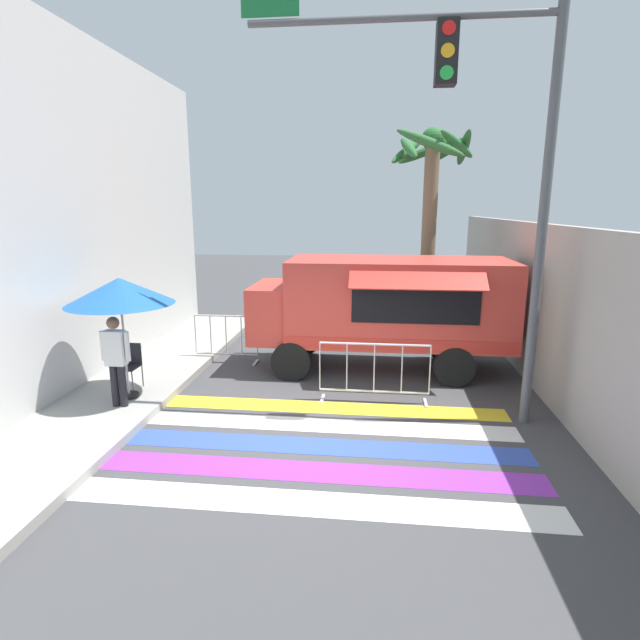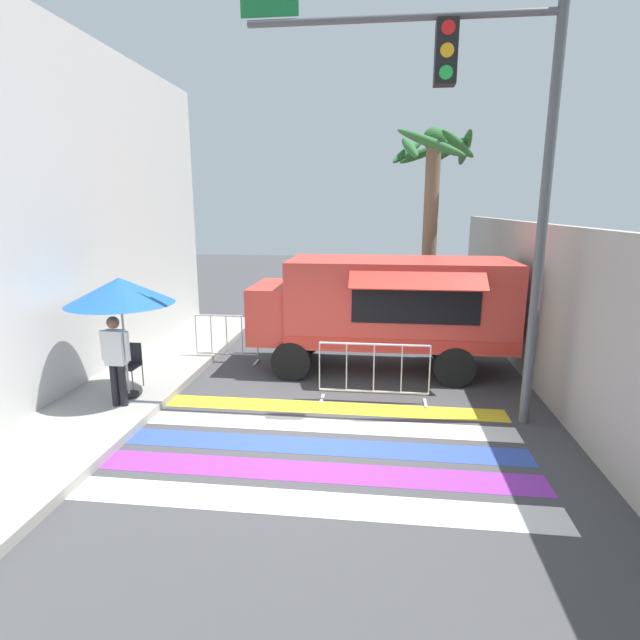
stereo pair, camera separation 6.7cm
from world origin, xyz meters
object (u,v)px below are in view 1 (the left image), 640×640
at_px(patio_umbrella, 120,292).
at_px(barricade_side, 226,340).
at_px(traffic_signal_pole, 489,140).
at_px(folding_chair, 128,362).
at_px(palm_tree, 431,194).
at_px(barricade_front, 374,373).
at_px(vendor_person, 116,356).
at_px(food_truck, 379,304).

distance_m(patio_umbrella, barricade_side, 3.30).
bearing_deg(barricade_side, traffic_signal_pole, -27.53).
bearing_deg(patio_umbrella, folding_chair, 113.89).
distance_m(barricade_side, palm_tree, 6.61).
xyz_separation_m(folding_chair, barricade_side, (1.26, 2.24, -0.12)).
distance_m(barricade_front, palm_tree, 6.19).
distance_m(patio_umbrella, folding_chair, 1.54).
xyz_separation_m(traffic_signal_pole, vendor_person, (-6.13, -0.45, -3.53)).
bearing_deg(food_truck, vendor_person, -146.18).
relative_size(traffic_signal_pole, palm_tree, 1.20).
relative_size(barricade_front, barricade_side, 1.37).
distance_m(food_truck, patio_umbrella, 5.32).
relative_size(patio_umbrella, folding_chair, 2.55).
bearing_deg(traffic_signal_pole, folding_chair, 176.14).
relative_size(folding_chair, barricade_front, 0.42).
bearing_deg(barricade_side, food_truck, -1.33).
relative_size(patio_umbrella, barricade_front, 1.08).
bearing_deg(palm_tree, folding_chair, -139.79).
xyz_separation_m(patio_umbrella, vendor_person, (0.05, -0.42, -1.07)).
relative_size(vendor_person, palm_tree, 0.29).
xyz_separation_m(folding_chair, palm_tree, (6.13, 5.18, 3.24)).
bearing_deg(barricade_front, barricade_side, 149.15).
height_order(food_truck, folding_chair, food_truck).
height_order(traffic_signal_pole, palm_tree, traffic_signal_pole).
bearing_deg(folding_chair, traffic_signal_pole, -17.64).
distance_m(traffic_signal_pole, folding_chair, 7.50).
bearing_deg(vendor_person, barricade_front, 4.74).
bearing_deg(folding_chair, palm_tree, 26.43).
distance_m(food_truck, barricade_side, 3.66).
bearing_deg(barricade_side, patio_umbrella, -111.35).
bearing_deg(food_truck, folding_chair, -155.78).
xyz_separation_m(patio_umbrella, folding_chair, (-0.21, 0.46, -1.46)).
bearing_deg(vendor_person, patio_umbrella, 88.58).
distance_m(folding_chair, barricade_side, 2.57).
xyz_separation_m(barricade_front, palm_tree, (1.40, 5.01, 3.35)).
xyz_separation_m(barricade_side, palm_tree, (4.87, 2.94, 3.37)).
height_order(traffic_signal_pole, barricade_side, traffic_signal_pole).
distance_m(food_truck, traffic_signal_pole, 4.33).
xyz_separation_m(traffic_signal_pole, folding_chair, (-6.38, 0.43, -3.92)).
height_order(vendor_person, barricade_side, vendor_person).
bearing_deg(barricade_front, folding_chair, -177.95).
height_order(traffic_signal_pole, patio_umbrella, traffic_signal_pole).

